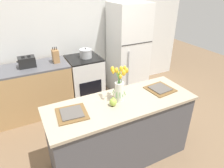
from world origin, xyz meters
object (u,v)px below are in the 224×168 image
Objects in this scene: flower_vase at (119,86)px; knife_block at (56,56)px; stove_range at (85,80)px; pear_figurine at (113,102)px; cooking_pot at (86,53)px; plate_setting_left at (72,113)px; toaster at (27,62)px; plate_setting_right at (160,89)px; refrigerator at (128,50)px.

flower_vase is 1.64× the size of knife_block.
pear_figurine reaches higher than stove_range.
plate_setting_left is at bearing -115.41° from cooking_pot.
flower_vase is 1.27× the size of plate_setting_left.
knife_block is (-0.27, 1.62, 0.06)m from pear_figurine.
plate_setting_left is 1.58m from knife_block.
plate_setting_left is 1.73m from cooking_pot.
pear_figurine is at bearing -65.83° from toaster.
knife_block reaches higher than pear_figurine.
cooking_pot is (-0.45, 1.56, 0.08)m from plate_setting_right.
toaster is (-0.26, 1.58, 0.08)m from plate_setting_left.
refrigerator reaches higher than plate_setting_right.
refrigerator is 5.23× the size of plate_setting_right.
toaster is (-0.96, 0.01, 0.54)m from stove_range.
flower_vase is at bearing -93.87° from stove_range.
refrigerator is 0.91m from cooking_pot.
refrigerator is 8.17× the size of cooking_pot.
flower_vase is 1.58× the size of toaster.
flower_vase reaches higher than plate_setting_right.
knife_block reaches higher than toaster.
pear_figurine is 1.63m from cooking_pot.
plate_setting_right is 1.24× the size of toaster.
plate_setting_left is at bearing 173.39° from pear_figurine.
toaster reaches higher than plate_setting_left.
knife_block is at bearing 178.82° from cooking_pot.
refrigerator is (0.95, 0.00, 0.46)m from stove_range.
toaster is 1.26× the size of cooking_pot.
flower_vase is 3.24× the size of pear_figurine.
refrigerator is 1.63m from plate_setting_right.
cooking_pot is (1.00, -0.02, -0.01)m from toaster.
plate_setting_right reaches higher than stove_range.
plate_setting_right is at bearing -72.55° from stove_range.
stove_range is at bearing 0.06° from knife_block.
plate_setting_left is at bearing -97.28° from knife_block.
stove_range is 2.61× the size of plate_setting_right.
refrigerator is 1.88m from flower_vase.
toaster is at bearing 132.63° from plate_setting_right.
stove_range is 3.36× the size of knife_block.
pear_figurine is (-0.23, -1.62, 0.50)m from stove_range.
stove_range is 2.61× the size of plate_setting_left.
plate_setting_right is at bearing 0.00° from plate_setting_left.
flower_vase is 1.99× the size of cooking_pot.
toaster is at bearing 179.81° from refrigerator.
flower_vase is at bearing 2.20° from plate_setting_left.
plate_setting_left is at bearing -177.80° from flower_vase.
flower_vase is 1.77m from toaster.
cooking_pot is 0.54m from knife_block.
knife_block is at bearing 99.34° from pear_figurine.
flower_vase is 1.59m from knife_block.
toaster is at bearing 178.94° from cooking_pot.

